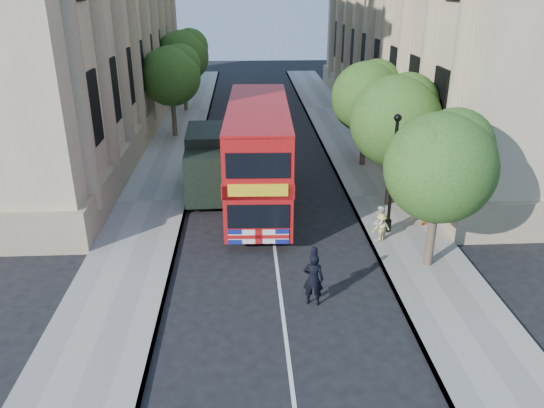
{
  "coord_description": "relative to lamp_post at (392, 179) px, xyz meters",
  "views": [
    {
      "loc": [
        -1.16,
        -14.53,
        10.21
      ],
      "look_at": [
        -0.15,
        4.09,
        2.3
      ],
      "focal_mm": 35.0,
      "sensor_mm": 36.0,
      "label": 1
    }
  ],
  "objects": [
    {
      "name": "ground",
      "position": [
        -5.0,
        -6.0,
        -2.51
      ],
      "size": [
        120.0,
        120.0,
        0.0
      ],
      "primitive_type": "plane",
      "color": "black",
      "rests_on": "ground"
    },
    {
      "name": "pavement_right",
      "position": [
        0.75,
        4.0,
        -2.45
      ],
      "size": [
        3.5,
        80.0,
        0.12
      ],
      "primitive_type": "cube",
      "color": "gray",
      "rests_on": "ground"
    },
    {
      "name": "pavement_left",
      "position": [
        -10.75,
        4.0,
        -2.45
      ],
      "size": [
        3.5,
        80.0,
        0.12
      ],
      "primitive_type": "cube",
      "color": "gray",
      "rests_on": "ground"
    },
    {
      "name": "tree_right_near",
      "position": [
        0.84,
        -2.97,
        1.74
      ],
      "size": [
        4.0,
        4.0,
        6.08
      ],
      "color": "#473828",
      "rests_on": "ground"
    },
    {
      "name": "tree_right_mid",
      "position": [
        0.84,
        3.03,
        1.93
      ],
      "size": [
        4.2,
        4.2,
        6.37
      ],
      "color": "#473828",
      "rests_on": "ground"
    },
    {
      "name": "tree_right_far",
      "position": [
        0.84,
        9.03,
        1.8
      ],
      "size": [
        4.0,
        4.0,
        6.15
      ],
      "color": "#473828",
      "rests_on": "ground"
    },
    {
      "name": "tree_left_far",
      "position": [
        -10.96,
        16.03,
        1.93
      ],
      "size": [
        4.0,
        4.0,
        6.3
      ],
      "color": "#473828",
      "rests_on": "ground"
    },
    {
      "name": "tree_left_back",
      "position": [
        -10.96,
        24.03,
        2.2
      ],
      "size": [
        4.2,
        4.2,
        6.65
      ],
      "color": "#473828",
      "rests_on": "ground"
    },
    {
      "name": "lamp_post",
      "position": [
        0.0,
        0.0,
        0.0
      ],
      "size": [
        0.32,
        0.32,
        5.16
      ],
      "color": "black",
      "rests_on": "pavement_right"
    },
    {
      "name": "double_decker_bus",
      "position": [
        -5.5,
        3.51,
        0.17
      ],
      "size": [
        3.13,
        10.57,
        4.84
      ],
      "rotation": [
        0.0,
        0.0,
        -0.03
      ],
      "color": "#A20B0C",
      "rests_on": "ground"
    },
    {
      "name": "box_van",
      "position": [
        -7.9,
        5.02,
        -0.94
      ],
      "size": [
        2.47,
        5.69,
        3.22
      ],
      "rotation": [
        0.0,
        0.0,
        0.03
      ],
      "color": "black",
      "rests_on": "ground"
    },
    {
      "name": "police_constable",
      "position": [
        -3.94,
        -5.27,
        -1.56
      ],
      "size": [
        0.78,
        0.6,
        1.91
      ],
      "primitive_type": "imported",
      "rotation": [
        0.0,
        0.0,
        2.91
      ],
      "color": "black",
      "rests_on": "ground"
    },
    {
      "name": "woman_pedestrian",
      "position": [
        -0.6,
        -0.82,
        -1.63
      ],
      "size": [
        0.93,
        0.91,
        1.51
      ],
      "primitive_type": "imported",
      "rotation": [
        0.0,
        0.0,
        3.85
      ],
      "color": "beige",
      "rests_on": "pavement_right"
    },
    {
      "name": "child_a",
      "position": [
        1.72,
        0.47,
        -1.85
      ],
      "size": [
        0.67,
        0.56,
        1.07
      ],
      "primitive_type": "imported",
      "rotation": [
        0.0,
        0.0,
        3.71
      ],
      "color": "orange",
      "rests_on": "pavement_right"
    },
    {
      "name": "child_b",
      "position": [
        -0.53,
        -0.88,
        -1.79
      ],
      "size": [
        0.84,
        0.57,
        1.2
      ],
      "primitive_type": "imported",
      "rotation": [
        0.0,
        0.0,
        3.31
      ],
      "color": "#DFD24C",
      "rests_on": "pavement_right"
    }
  ]
}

